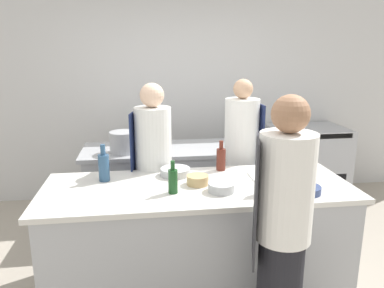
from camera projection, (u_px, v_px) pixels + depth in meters
The scene contains 19 objects.
ground_plane at pixel (198, 284), 3.18m from camera, with size 16.00×16.00×0.00m, color #A89E8E.
wall_back at pixel (173, 91), 4.88m from camera, with size 8.00×0.06×2.80m.
prep_counter at pixel (198, 236), 3.07m from camera, with size 2.44×0.91×0.89m.
pass_counter at pixel (186, 185), 4.22m from camera, with size 2.23×0.73×0.89m.
oven_range at pixel (305, 163), 4.94m from camera, with size 0.96×0.72×0.95m.
chef_at_prep_near at pixel (283, 228), 2.35m from camera, with size 0.40×0.38×1.69m.
chef_at_stove at pixel (241, 162), 3.77m from camera, with size 0.35×0.34×1.66m.
chef_at_pass_far at pixel (154, 173), 3.43m from camera, with size 0.37×0.36×1.65m.
bottle_olive_oil at pixel (173, 180), 2.78m from camera, with size 0.07×0.07×0.25m.
bottle_vinegar at pixel (221, 158), 3.31m from camera, with size 0.08×0.08×0.27m.
bottle_wine at pixel (261, 185), 2.76m from camera, with size 0.07×0.07×0.18m.
bottle_cooking_oil at pixel (104, 167), 3.04m from camera, with size 0.09×0.09×0.31m.
bowl_mixing_large at pixel (175, 172), 3.19m from camera, with size 0.25×0.25×0.06m.
bowl_prep_small at pixel (197, 180), 2.97m from camera, with size 0.18×0.18×0.08m.
bowl_ceramic_blue at pixel (221, 187), 2.83m from camera, with size 0.20×0.20×0.07m.
bowl_wooden_salad at pixel (305, 189), 2.80m from camera, with size 0.23×0.23×0.05m.
cup at pixel (308, 163), 3.41m from camera, with size 0.10×0.10×0.08m.
cutting_board at pixel (271, 176), 3.16m from camera, with size 0.35×0.21×0.01m.
stockpot at pixel (124, 142), 3.87m from camera, with size 0.28×0.28×0.22m.
Camera 1 is at (-0.43, -2.76, 1.94)m, focal length 35.00 mm.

